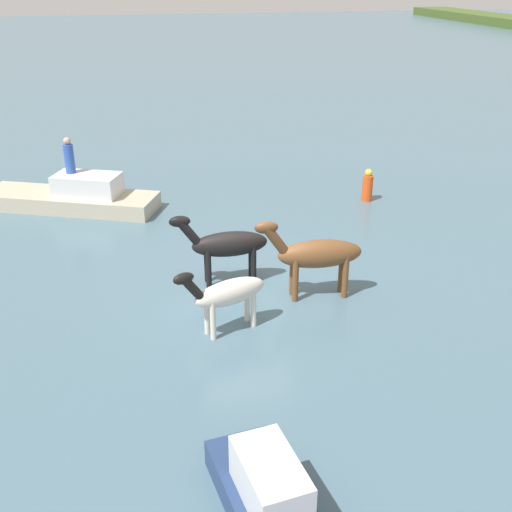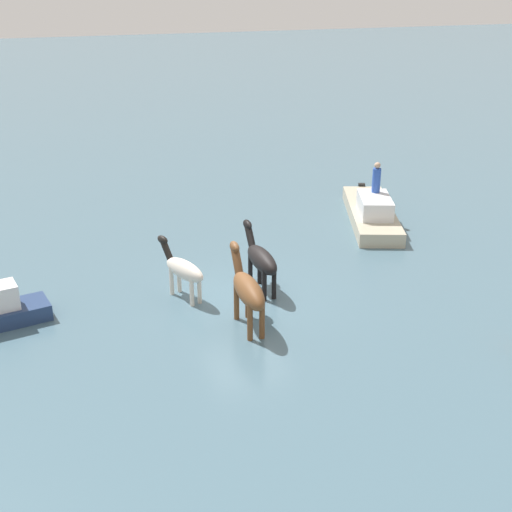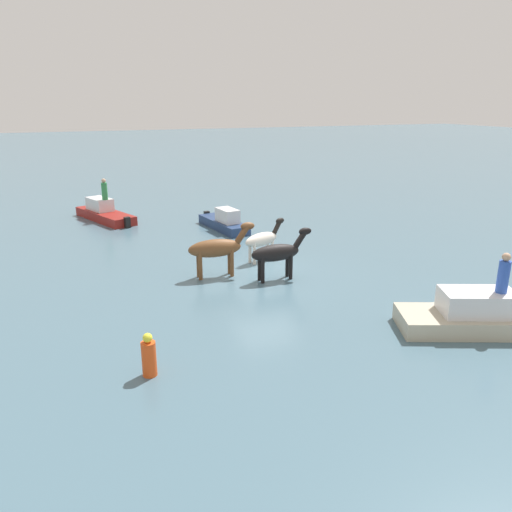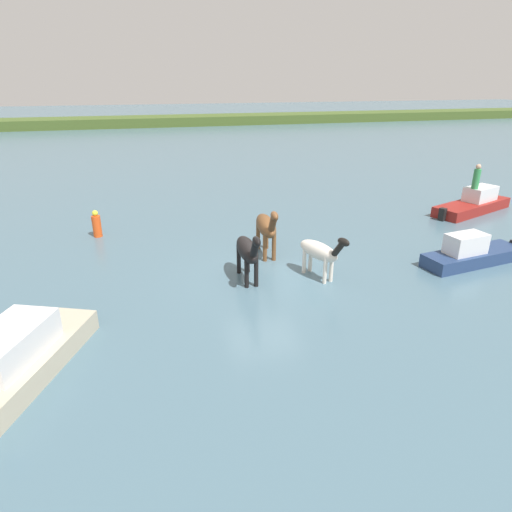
{
  "view_description": "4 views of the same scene",
  "coord_description": "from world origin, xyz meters",
  "px_view_note": "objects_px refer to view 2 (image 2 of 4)",
  "views": [
    {
      "loc": [
        13.52,
        -2.5,
        7.39
      ],
      "look_at": [
        -0.5,
        0.54,
        0.71
      ],
      "focal_mm": 43.58,
      "sensor_mm": 36.0,
      "label": 1
    },
    {
      "loc": [
        6.29,
        16.58,
        8.85
      ],
      "look_at": [
        -0.42,
        -0.16,
        1.2
      ],
      "focal_mm": 45.74,
      "sensor_mm": 36.0,
      "label": 2
    },
    {
      "loc": [
        -16.68,
        7.32,
        6.5
      ],
      "look_at": [
        -0.37,
        0.58,
        0.96
      ],
      "focal_mm": 34.74,
      "sensor_mm": 36.0,
      "label": 3
    },
    {
      "loc": [
        -3.69,
        -13.04,
        6.24
      ],
      "look_at": [
        -0.51,
        -0.93,
        1.15
      ],
      "focal_mm": 30.98,
      "sensor_mm": 36.0,
      "label": 4
    }
  ],
  "objects_px": {
    "boat_tender_starboard": "(372,214)",
    "person_boatman_standing": "(376,179)",
    "horse_gray_outer": "(261,259)",
    "horse_dark_mare": "(248,290)",
    "horse_mid_herd": "(183,269)"
  },
  "relations": [
    {
      "from": "boat_tender_starboard",
      "to": "person_boatman_standing",
      "type": "xyz_separation_m",
      "value": [
        -0.08,
        0.04,
        1.45
      ]
    },
    {
      "from": "horse_gray_outer",
      "to": "person_boatman_standing",
      "type": "relative_size",
      "value": 2.07
    },
    {
      "from": "horse_dark_mare",
      "to": "boat_tender_starboard",
      "type": "height_order",
      "value": "horse_dark_mare"
    },
    {
      "from": "horse_mid_herd",
      "to": "person_boatman_standing",
      "type": "xyz_separation_m",
      "value": [
        -8.84,
        -3.69,
        0.83
      ]
    },
    {
      "from": "horse_gray_outer",
      "to": "horse_dark_mare",
      "type": "bearing_deg",
      "value": 149.25
    },
    {
      "from": "horse_mid_herd",
      "to": "horse_dark_mare",
      "type": "distance_m",
      "value": 2.64
    },
    {
      "from": "person_boatman_standing",
      "to": "boat_tender_starboard",
      "type": "bearing_deg",
      "value": -26.66
    },
    {
      "from": "horse_mid_herd",
      "to": "person_boatman_standing",
      "type": "bearing_deg",
      "value": -87.06
    },
    {
      "from": "horse_gray_outer",
      "to": "boat_tender_starboard",
      "type": "xyz_separation_m",
      "value": [
        -6.42,
        -4.12,
        -0.73
      ]
    },
    {
      "from": "horse_gray_outer",
      "to": "person_boatman_standing",
      "type": "distance_m",
      "value": 7.71
    },
    {
      "from": "horse_dark_mare",
      "to": "boat_tender_starboard",
      "type": "distance_m",
      "value": 9.79
    },
    {
      "from": "horse_gray_outer",
      "to": "horse_mid_herd",
      "type": "height_order",
      "value": "horse_gray_outer"
    },
    {
      "from": "horse_dark_mare",
      "to": "horse_mid_herd",
      "type": "bearing_deg",
      "value": 29.24
    },
    {
      "from": "horse_gray_outer",
      "to": "boat_tender_starboard",
      "type": "height_order",
      "value": "horse_gray_outer"
    },
    {
      "from": "horse_dark_mare",
      "to": "person_boatman_standing",
      "type": "bearing_deg",
      "value": -48.18
    }
  ]
}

